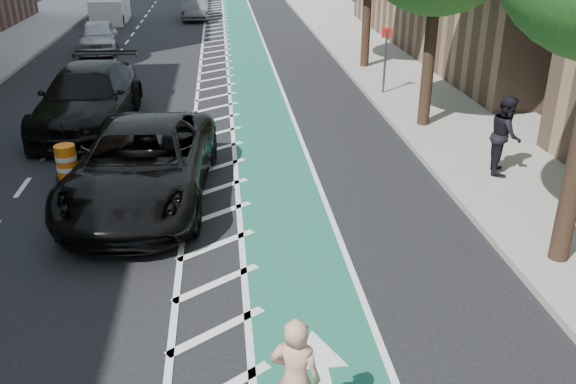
{
  "coord_description": "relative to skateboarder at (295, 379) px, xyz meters",
  "views": [
    {
      "loc": [
        1.77,
        -9.38,
        5.99
      ],
      "look_at": [
        2.94,
        1.42,
        1.1
      ],
      "focal_mm": 38.0,
      "sensor_mm": 36.0,
      "label": 1
    }
  ],
  "objects": [
    {
      "name": "box_truck",
      "position": [
        -7.63,
        35.28,
        -0.07
      ],
      "size": [
        2.29,
        4.77,
        1.95
      ],
      "rotation": [
        0.0,
        0.0,
        0.05
      ],
      "color": "silver",
      "rests_on": "ground"
    },
    {
      "name": "barrel_c",
      "position": [
        -4.87,
        18.22,
        -0.57
      ],
      "size": [
        0.62,
        0.62,
        0.84
      ],
      "color": "#D9440B",
      "rests_on": "ground"
    },
    {
      "name": "buffer_strip",
      "position": [
        -0.97,
        13.72,
        -0.96
      ],
      "size": [
        1.4,
        90.0,
        0.01
      ],
      "primitive_type": "cube",
      "color": "silver",
      "rests_on": "ground"
    },
    {
      "name": "pedestrian",
      "position": [
        6.15,
        7.91,
        0.16
      ],
      "size": [
        1.01,
        1.14,
        1.95
      ],
      "primitive_type": "imported",
      "rotation": [
        0.0,
        0.0,
        1.23
      ],
      "color": "black",
      "rests_on": "sidewalk_right"
    },
    {
      "name": "barrel_a",
      "position": [
        -4.67,
        9.0,
        -0.55
      ],
      "size": [
        0.64,
        0.64,
        0.88
      ],
      "color": "orange",
      "rests_on": "ground"
    },
    {
      "name": "suv_near",
      "position": [
        -2.61,
        7.52,
        -0.08
      ],
      "size": [
        3.42,
        6.56,
        1.76
      ],
      "primitive_type": "imported",
      "rotation": [
        0.0,
        0.0,
        -0.08
      ],
      "color": "black",
      "rests_on": "ground"
    },
    {
      "name": "sidewalk_right",
      "position": [
        7.03,
        13.72,
        -0.89
      ],
      "size": [
        5.0,
        90.0,
        0.15
      ],
      "primitive_type": "cube",
      "color": "gray",
      "rests_on": "ground"
    },
    {
      "name": "sign_post",
      "position": [
        5.13,
        15.72,
        0.39
      ],
      "size": [
        0.35,
        0.08,
        2.47
      ],
      "color": "#4C4C4C",
      "rests_on": "ground"
    },
    {
      "name": "curb_right",
      "position": [
        4.58,
        13.72,
        -0.89
      ],
      "size": [
        0.12,
        90.0,
        0.16
      ],
      "primitive_type": "cube",
      "color": "gray",
      "rests_on": "ground"
    },
    {
      "name": "suv_far",
      "position": [
        -4.87,
        13.25,
        -0.05
      ],
      "size": [
        2.87,
        6.45,
        1.84
      ],
      "primitive_type": "imported",
      "rotation": [
        0.0,
        0.0,
        -0.05
      ],
      "color": "black",
      "rests_on": "ground"
    },
    {
      "name": "bike_lane",
      "position": [
        0.53,
        13.72,
        -0.96
      ],
      "size": [
        2.0,
        90.0,
        0.01
      ],
      "primitive_type": "cube",
      "color": "#195A41",
      "rests_on": "ground"
    },
    {
      "name": "car_grey",
      "position": [
        -2.27,
        35.66,
        -0.19
      ],
      "size": [
        1.71,
        4.74,
        1.55
      ],
      "primitive_type": "imported",
      "rotation": [
        0.0,
        0.0,
        0.01
      ],
      "color": "#55555A",
      "rests_on": "ground"
    },
    {
      "name": "barrel_b",
      "position": [
        -4.34,
        15.27,
        -0.59
      ],
      "size": [
        0.58,
        0.58,
        0.8
      ],
      "color": "#FF640D",
      "rests_on": "ground"
    },
    {
      "name": "ground",
      "position": [
        -2.47,
        3.72,
        -0.97
      ],
      "size": [
        120.0,
        120.0,
        0.0
      ],
      "primitive_type": "plane",
      "color": "black",
      "rests_on": "ground"
    },
    {
      "name": "skateboarder",
      "position": [
        0.0,
        0.0,
        0.0
      ],
      "size": [
        0.73,
        0.59,
        1.72
      ],
      "primitive_type": "imported",
      "rotation": [
        0.0,
        0.0,
        2.82
      ],
      "color": "tan",
      "rests_on": "skateboard"
    },
    {
      "name": "car_silver",
      "position": [
        -6.66,
        25.33,
        -0.23
      ],
      "size": [
        2.23,
        4.52,
        1.48
      ],
      "primitive_type": "imported",
      "rotation": [
        0.0,
        0.0,
        0.11
      ],
      "color": "#A7A6AC",
      "rests_on": "ground"
    }
  ]
}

